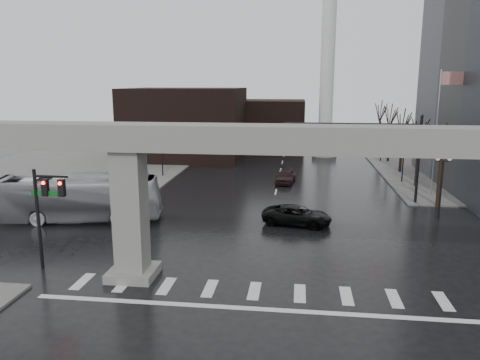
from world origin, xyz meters
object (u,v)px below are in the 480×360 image
Objects in this scene: pickup_truck at (297,215)px; city_bus at (75,198)px; far_car at (286,176)px; signal_mast_arm at (376,139)px.

city_bus reaches higher than pickup_truck.
far_car is at bearing -55.81° from city_bus.
city_bus is at bearing -160.22° from signal_mast_arm.
city_bus is at bearing -128.34° from far_car.
far_car is at bearing 16.55° from pickup_truck.
signal_mast_arm is at bearing -81.13° from city_bus.
signal_mast_arm is 2.68× the size of far_car.
far_car is at bearing 137.47° from signal_mast_arm.
signal_mast_arm is at bearing -30.34° from pickup_truck.
pickup_truck is 1.18× the size of far_car.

